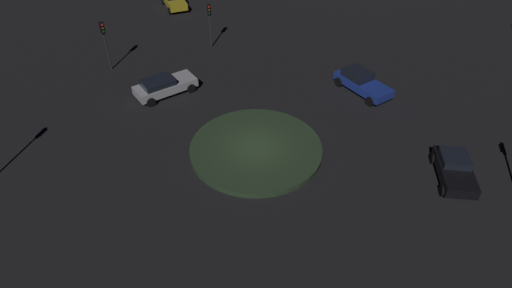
# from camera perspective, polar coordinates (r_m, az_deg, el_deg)

# --- Properties ---
(ground_plane) EXTENTS (116.12, 116.12, 0.00)m
(ground_plane) POSITION_cam_1_polar(r_m,az_deg,el_deg) (27.30, 0.00, -0.89)
(ground_plane) COLOR black
(roundabout_island) EXTENTS (8.30, 8.30, 0.33)m
(roundabout_island) POSITION_cam_1_polar(r_m,az_deg,el_deg) (27.19, 0.00, -0.62)
(roundabout_island) COLOR #2D4228
(roundabout_island) RESTS_ON ground_plane
(car_blue) EXTENTS (2.62, 4.74, 1.47)m
(car_blue) POSITION_cam_1_polar(r_m,az_deg,el_deg) (33.54, 13.71, 7.90)
(car_blue) COLOR #1E38A5
(car_blue) RESTS_ON ground_plane
(car_silver) EXTENTS (4.75, 2.65, 1.39)m
(car_silver) POSITION_cam_1_polar(r_m,az_deg,el_deg) (32.92, -12.00, 7.50)
(car_silver) COLOR silver
(car_silver) RESTS_ON ground_plane
(car_yellow) EXTENTS (2.14, 4.14, 1.50)m
(car_yellow) POSITION_cam_1_polar(r_m,az_deg,el_deg) (48.10, -10.70, 18.04)
(car_yellow) COLOR gold
(car_yellow) RESTS_ON ground_plane
(car_black) EXTENTS (3.52, 4.18, 1.35)m
(car_black) POSITION_cam_1_polar(r_m,az_deg,el_deg) (27.44, 24.61, -3.01)
(car_black) COLOR black
(car_black) RESTS_ON ground_plane
(traffic_light_southeast) EXTENTS (0.36, 0.39, 4.01)m
(traffic_light_southeast) POSITION_cam_1_polar(r_m,az_deg,el_deg) (36.48, -19.29, 13.18)
(traffic_light_southeast) COLOR #2D2D2D
(traffic_light_southeast) RESTS_ON ground_plane
(traffic_light_south) EXTENTS (0.33, 0.38, 3.84)m
(traffic_light_south) POSITION_cam_1_polar(r_m,az_deg,el_deg) (38.44, -6.10, 16.23)
(traffic_light_south) COLOR #2D2D2D
(traffic_light_south) RESTS_ON ground_plane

